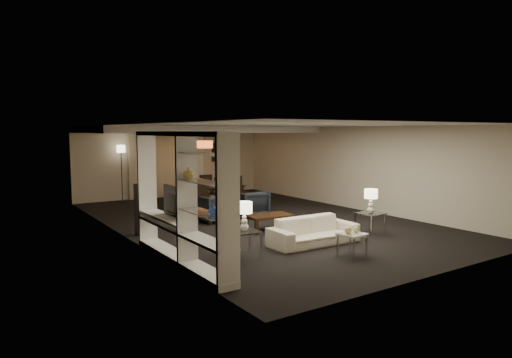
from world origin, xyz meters
The scene contains 35 objects.
floor centered at (0.00, 0.00, 0.00)m, with size 11.00×11.00×0.00m, color black.
ceiling centered at (0.00, 0.00, 2.50)m, with size 7.00×11.00×0.02m, color silver.
wall_back centered at (0.00, 5.50, 1.25)m, with size 7.00×0.02×2.50m, color beige.
wall_front centered at (0.00, -5.50, 1.25)m, with size 7.00×0.02×2.50m, color beige.
wall_left centered at (-3.50, 0.00, 1.25)m, with size 0.02×11.00×2.50m, color beige.
wall_right centered at (3.50, 0.00, 1.25)m, with size 0.02×11.00×2.50m, color beige.
ceiling_soffit centered at (0.00, 3.50, 2.40)m, with size 7.00×4.00×0.20m, color silver.
curtains centered at (-0.90, 5.42, 1.20)m, with size 1.50×0.12×2.40m, color beige.
door centered at (0.70, 5.47, 1.05)m, with size 0.90×0.05×2.10m, color silver.
painting centered at (2.10, 5.46, 1.55)m, with size 0.95×0.04×0.65m, color #142D38.
media_unit centered at (-3.31, -2.60, 1.18)m, with size 0.38×3.40×2.35m, color white, non-canonical shape.
pendant_light centered at (0.30, 3.50, 1.92)m, with size 0.52×0.52×0.24m, color #D8591E.
sofa centered at (-0.44, -2.83, 0.28)m, with size 1.93×0.76×0.56m, color beige.
coffee_table centered at (-0.44, -1.23, 0.19)m, with size 1.06×0.62×0.38m, color black, non-canonical shape.
armchair_left centered at (-1.04, 0.47, 0.36)m, with size 0.77×0.79×0.72m, color black.
armchair_right centered at (0.16, 0.47, 0.36)m, with size 0.77×0.79×0.72m, color black.
side_table_left centered at (-2.14, -2.83, 0.25)m, with size 0.53×0.53×0.50m, color white, non-canonical shape.
side_table_right centered at (1.26, -2.83, 0.25)m, with size 0.53×0.53×0.50m, color silver, non-canonical shape.
table_lamp_left centered at (-2.14, -2.83, 0.77)m, with size 0.30×0.30×0.55m, color white, non-canonical shape.
table_lamp_right centered at (1.26, -2.83, 0.77)m, with size 0.30×0.30×0.55m, color #F3E4CD, non-canonical shape.
marble_table centered at (-0.44, -3.93, 0.22)m, with size 0.44×0.44×0.44m, color white, non-canonical shape.
gold_gourd_a centered at (-0.54, -3.93, 0.51)m, with size 0.14×0.14×0.14m, color #E9C97B.
gold_gourd_b centered at (-0.34, -3.93, 0.50)m, with size 0.12×0.12×0.12m, color #E1CC77.
television centered at (-3.28, -2.05, 1.04)m, with size 0.13×1.00×0.57m, color black.
vase_blue centered at (-3.31, -3.81, 1.15)m, with size 0.17×0.17×0.17m, color #223B94.
vase_amber centered at (-3.31, -2.95, 1.65)m, with size 0.18×0.18×0.19m, color #B5943C.
floor_speaker centered at (-3.20, -0.02, 0.59)m, with size 0.13×0.13×1.18m, color black.
dining_table centered at (0.13, 2.62, 0.32)m, with size 1.85×1.03×0.65m, color black.
chair_nl centered at (-0.47, 1.97, 0.48)m, with size 0.45×0.45×0.96m, color black, non-canonical shape.
chair_nm centered at (0.13, 1.97, 0.48)m, with size 0.45×0.45×0.96m, color black, non-canonical shape.
chair_nr centered at (0.73, 1.97, 0.48)m, with size 0.45×0.45×0.96m, color black, non-canonical shape.
chair_fl centered at (-0.47, 3.27, 0.48)m, with size 0.45×0.45×0.96m, color black, non-canonical shape.
chair_fm centered at (0.13, 3.27, 0.48)m, with size 0.45×0.45×0.96m, color black, non-canonical shape.
chair_fr centered at (0.73, 3.27, 0.48)m, with size 0.45×0.45×0.96m, color black, non-canonical shape.
floor_lamp centered at (-1.95, 5.20, 0.95)m, with size 0.27×0.27×1.90m, color black, non-canonical shape.
Camera 1 is at (-6.58, -9.94, 2.35)m, focal length 32.00 mm.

